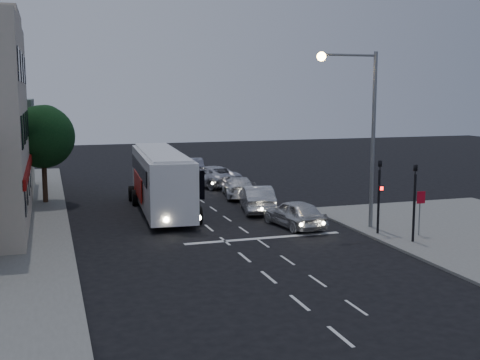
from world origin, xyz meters
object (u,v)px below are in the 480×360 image
object	(u,v)px
regulatory_sign	(420,206)
car_suv	(295,213)
car_sedan_b	(238,187)
car_sedan_c	(210,176)
traffic_signal_main	(379,188)
streetlight	(362,119)
car_extra	(192,167)
street_tree	(42,134)
car_sedan_a	(257,199)
traffic_signal_side	(415,193)
tour_bus	(161,179)

from	to	relation	value
regulatory_sign	car_suv	bearing A→B (deg)	140.67
car_suv	car_sedan_b	bearing A→B (deg)	-98.54
car_sedan_c	traffic_signal_main	world-z (taller)	traffic_signal_main
car_sedan_b	traffic_signal_main	distance (m)	13.34
car_sedan_b	streetlight	bearing A→B (deg)	115.58
car_extra	street_tree	distance (m)	16.22
car_extra	traffic_signal_main	bearing A→B (deg)	105.62
car_suv	car_sedan_b	size ratio (longest dim) A/B	0.89
car_sedan_a	street_tree	xyz separation A→B (m)	(-12.10, 6.56, 3.71)
car_sedan_a	traffic_signal_side	distance (m)	10.75
tour_bus	regulatory_sign	size ratio (longest dim) A/B	5.49
regulatory_sign	streetlight	size ratio (longest dim) A/B	0.24
traffic_signal_main	car_sedan_b	bearing A→B (deg)	104.14
car_sedan_a	regulatory_sign	bearing A→B (deg)	133.43
car_extra	streetlight	xyz separation A→B (m)	(3.49, -23.01, 4.96)
car_suv	car_sedan_a	size ratio (longest dim) A/B	0.91
traffic_signal_main	traffic_signal_side	bearing A→B (deg)	-70.51
car_extra	car_sedan_a	bearing A→B (deg)	97.04
traffic_signal_main	street_tree	world-z (taller)	street_tree
tour_bus	car_suv	distance (m)	8.85
car_sedan_a	car_extra	xyz separation A→B (m)	(-0.04, 16.75, -0.01)
car_sedan_c	car_suv	bearing A→B (deg)	73.78
car_sedan_a	car_sedan_c	distance (m)	10.59
car_extra	streetlight	size ratio (longest dim) A/B	0.52
streetlight	car_sedan_a	bearing A→B (deg)	118.85
car_sedan_c	street_tree	world-z (taller)	street_tree
car_sedan_b	traffic_signal_main	size ratio (longest dim) A/B	1.19
tour_bus	street_tree	size ratio (longest dim) A/B	1.95
traffic_signal_side	streetlight	distance (m)	4.84
car_sedan_c	traffic_signal_side	bearing A→B (deg)	84.16
car_extra	street_tree	world-z (taller)	street_tree
car_sedan_b	car_sedan_c	world-z (taller)	car_sedan_c
traffic_signal_main	regulatory_sign	size ratio (longest dim) A/B	1.86
car_suv	car_extra	world-z (taller)	car_extra
car_extra	regulatory_sign	size ratio (longest dim) A/B	2.14
car_sedan_c	streetlight	bearing A→B (deg)	83.51
traffic_signal_side	regulatory_sign	size ratio (longest dim) A/B	1.86
car_sedan_c	car_extra	world-z (taller)	car_sedan_c
car_sedan_a	traffic_signal_side	bearing A→B (deg)	126.09
street_tree	car_extra	bearing A→B (deg)	40.19
car_extra	traffic_signal_main	xyz separation A→B (m)	(3.75, -24.43, 1.64)
tour_bus	traffic_signal_main	distance (m)	13.18
car_sedan_c	traffic_signal_main	distance (m)	18.73
traffic_signal_main	street_tree	bearing A→B (deg)	137.97
car_sedan_b	car_extra	xyz separation A→B (m)	(-0.52, 11.61, 0.07)
tour_bus	regulatory_sign	world-z (taller)	tour_bus
street_tree	traffic_signal_main	bearing A→B (deg)	-42.03
tour_bus	car_sedan_b	distance (m)	6.93
car_sedan_c	street_tree	bearing A→B (deg)	0.18
car_extra	traffic_signal_main	world-z (taller)	traffic_signal_main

